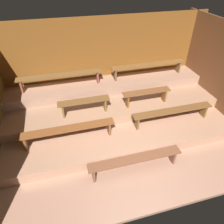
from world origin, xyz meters
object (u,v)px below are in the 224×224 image
at_px(bench_floor_center, 135,160).
at_px(bench_lower_right, 173,112).
at_px(bench_middle_left, 84,103).
at_px(bench_upper_right, 148,66).
at_px(bench_middle_right, 147,94).
at_px(bench_upper_left, 60,77).
at_px(bench_lower_left, 68,130).

bearing_deg(bench_floor_center, bench_lower_right, 36.33).
bearing_deg(bench_middle_left, bench_upper_right, 25.91).
xyz_separation_m(bench_floor_center, bench_middle_right, (0.98, 1.79, 0.55)).
height_order(bench_middle_right, bench_upper_right, bench_upper_right).
distance_m(bench_middle_right, bench_upper_left, 2.63).
height_order(bench_middle_left, bench_middle_right, same).
xyz_separation_m(bench_floor_center, bench_middle_left, (-0.86, 1.79, 0.55)).
height_order(bench_lower_right, bench_middle_right, bench_middle_right).
distance_m(bench_lower_right, bench_upper_right, 1.92).
xyz_separation_m(bench_floor_center, bench_lower_left, (-1.38, 1.10, 0.29)).
bearing_deg(bench_upper_left, bench_middle_right, -25.91).
bearing_deg(bench_floor_center, bench_lower_left, 141.42).
bearing_deg(bench_upper_left, bench_lower_left, -90.27).
distance_m(bench_floor_center, bench_middle_left, 2.06).
height_order(bench_lower_left, bench_lower_right, same).
relative_size(bench_middle_right, bench_upper_right, 0.56).
bearing_deg(bench_upper_right, bench_middle_left, -154.09).
xyz_separation_m(bench_middle_left, bench_middle_right, (1.84, 0.00, 0.00)).
relative_size(bench_floor_center, bench_lower_right, 0.95).
bearing_deg(bench_middle_right, bench_middle_left, 180.00).
relative_size(bench_lower_right, bench_upper_left, 0.93).
relative_size(bench_middle_left, bench_upper_left, 0.56).
distance_m(bench_floor_center, bench_lower_left, 1.79).
relative_size(bench_lower_right, bench_middle_left, 1.66).
bearing_deg(bench_middle_right, bench_lower_left, -163.78).
bearing_deg(bench_middle_left, bench_lower_right, -16.22).
relative_size(bench_upper_left, bench_upper_right, 1.00).
height_order(bench_floor_center, bench_lower_left, bench_lower_left).
relative_size(bench_floor_center, bench_middle_left, 1.57).
bearing_deg(bench_middle_left, bench_floor_center, -64.36).
relative_size(bench_lower_left, bench_upper_left, 0.93).
distance_m(bench_floor_center, bench_lower_right, 1.89).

